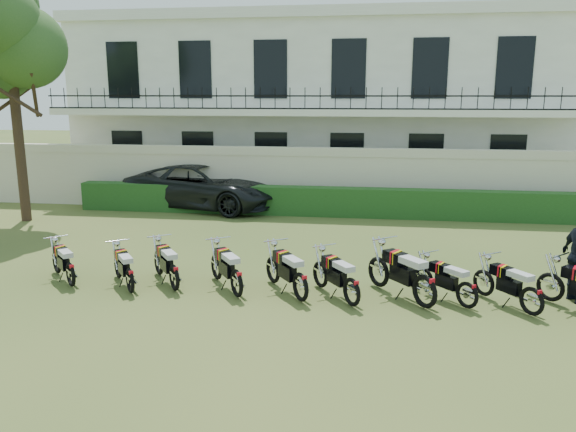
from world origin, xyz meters
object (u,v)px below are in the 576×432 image
motorcycle_5 (352,285)px  motorcycle_8 (532,294)px  motorcycle_2 (174,271)px  motorcycle_1 (130,275)px  tree_west_near (10,38)px  motorcycle_3 (237,276)px  motorcycle_7 (468,289)px  suv (204,186)px  motorcycle_6 (425,284)px  motorcycle_0 (70,269)px  motorcycle_4 (301,280)px

motorcycle_5 → motorcycle_8: (3.41, 0.01, -0.02)m
motorcycle_2 → motorcycle_8: bearing=-39.1°
motorcycle_1 → motorcycle_5: (4.69, -0.10, 0.03)m
tree_west_near → motorcycle_8: size_ratio=5.31×
motorcycle_2 → motorcycle_8: (7.22, -0.36, -0.01)m
motorcycle_5 → tree_west_near: bearing=115.3°
motorcycle_1 → motorcycle_8: 8.10m
motorcycle_5 → motorcycle_8: motorcycle_5 is taller
motorcycle_3 → motorcycle_5: (2.38, -0.17, -0.01)m
tree_west_near → motorcycle_1: 10.47m
motorcycle_3 → motorcycle_8: bearing=-35.9°
tree_west_near → motorcycle_7: bearing=-24.7°
tree_west_near → suv: tree_west_near is taller
tree_west_near → motorcycle_6: 14.96m
motorcycle_2 → suv: (-1.97, 8.91, 0.37)m
motorcycle_1 → suv: size_ratio=0.24×
motorcycle_5 → motorcycle_1: bearing=144.0°
motorcycle_0 → motorcycle_1: bearing=-52.1°
tree_west_near → motorcycle_5: bearing=-29.8°
motorcycle_1 → motorcycle_2: bearing=-19.7°
motorcycle_3 → motorcycle_5: motorcycle_3 is taller
motorcycle_2 → motorcycle_7: 6.06m
tree_west_near → motorcycle_6: (12.49, -6.25, -5.36)m
motorcycle_4 → motorcycle_6: (2.47, -0.02, 0.05)m
motorcycle_0 → motorcycle_4: motorcycle_4 is taller
tree_west_near → motorcycle_2: 10.86m
motorcycle_2 → motorcycle_4: (2.76, -0.25, 0.02)m
motorcycle_3 → motorcycle_7: motorcycle_3 is taller
tree_west_near → motorcycle_4: tree_west_near is taller
motorcycle_3 → motorcycle_6: bearing=-35.5°
motorcycle_4 → motorcycle_5: 1.05m
motorcycle_8 → suv: size_ratio=0.25×
motorcycle_1 → motorcycle_6: size_ratio=0.81×
motorcycle_6 → motorcycle_7: size_ratio=1.32×
motorcycle_7 → motorcycle_2: bearing=136.9°
motorcycle_5 → suv: suv is taller
tree_west_near → motorcycle_1: tree_west_near is taller
motorcycle_1 → motorcycle_0: bearing=135.3°
motorcycle_1 → motorcycle_8: size_ratio=0.94×
motorcycle_4 → suv: size_ratio=0.27×
tree_west_near → motorcycle_5: 13.86m
motorcycle_0 → motorcycle_8: (9.56, -0.29, 0.02)m
motorcycle_1 → motorcycle_3: bearing=-35.0°
motorcycle_1 → motorcycle_7: motorcycle_1 is taller
tree_west_near → motorcycle_5: size_ratio=5.08×
motorcycle_3 → motorcycle_7: size_ratio=1.21×
motorcycle_6 → motorcycle_7: 0.85m
motorcycle_5 → motorcycle_7: (2.26, 0.22, -0.04)m
motorcycle_1 → motorcycle_3: 2.30m
motorcycle_5 → motorcycle_8: size_ratio=1.04×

